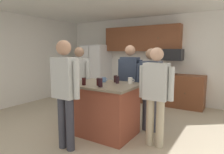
{
  "coord_description": "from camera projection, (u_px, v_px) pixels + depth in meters",
  "views": [
    {
      "loc": [
        2.1,
        -3.14,
        1.57
      ],
      "look_at": [
        0.07,
        0.13,
        1.05
      ],
      "focal_mm": 31.59,
      "sensor_mm": 36.0,
      "label": 1
    }
  ],
  "objects": [
    {
      "name": "microwave_over_range",
      "position": [
        172.0,
        55.0,
        5.54
      ],
      "size": [
        0.56,
        0.4,
        0.32
      ],
      "primitive_type": "cube",
      "color": "black"
    },
    {
      "name": "cabinet_run_lower",
      "position": [
        171.0,
        90.0,
        5.66
      ],
      "size": [
        1.8,
        0.63,
        0.9
      ],
      "color": "brown",
      "rests_on": "ground"
    },
    {
      "name": "side_wall_left",
      "position": [
        9.0,
        60.0,
        5.44
      ],
      "size": [
        0.1,
        5.6,
        2.6
      ],
      "primitive_type": "cube",
      "color": "white",
      "rests_on": "ground"
    },
    {
      "name": "mug_ceramic_white",
      "position": [
        104.0,
        80.0,
        3.82
      ],
      "size": [
        0.13,
        0.08,
        0.09
      ],
      "color": "#4C6B99",
      "rests_on": "kitchen_island"
    },
    {
      "name": "tumbler_amber",
      "position": [
        100.0,
        83.0,
        3.3
      ],
      "size": [
        0.08,
        0.08,
        0.15
      ],
      "color": "black",
      "rests_on": "kitchen_island"
    },
    {
      "name": "person_guest_by_door",
      "position": [
        130.0,
        78.0,
        4.25
      ],
      "size": [
        0.57,
        0.22,
        1.68
      ],
      "rotation": [
        0.0,
        0.0,
        -1.73
      ],
      "color": "#232D4C",
      "rests_on": "ground"
    },
    {
      "name": "glass_stout_tall",
      "position": [
        99.0,
        82.0,
        3.44
      ],
      "size": [
        0.07,
        0.07,
        0.13
      ],
      "color": "black",
      "rests_on": "kitchen_island"
    },
    {
      "name": "person_guest_left",
      "position": [
        80.0,
        79.0,
        4.41
      ],
      "size": [
        0.57,
        0.22,
        1.64
      ],
      "rotation": [
        0.0,
        0.0,
        -0.39
      ],
      "color": "tan",
      "rests_on": "ground"
    },
    {
      "name": "kitchen_island",
      "position": [
        104.0,
        109.0,
        3.7
      ],
      "size": [
        1.28,
        0.94,
        0.96
      ],
      "color": "brown",
      "rests_on": "ground"
    },
    {
      "name": "person_host_foreground",
      "position": [
        156.0,
        91.0,
        3.15
      ],
      "size": [
        0.57,
        0.22,
        1.62
      ],
      "rotation": [
        0.0,
        0.0,
        -3.1
      ],
      "color": "tan",
      "rests_on": "ground"
    },
    {
      "name": "glass_dark_ale",
      "position": [
        117.0,
        80.0,
        3.66
      ],
      "size": [
        0.06,
        0.06,
        0.13
      ],
      "color": "black",
      "rests_on": "kitchen_island"
    },
    {
      "name": "glass_short_whisky",
      "position": [
        84.0,
        81.0,
        3.48
      ],
      "size": [
        0.07,
        0.07,
        0.13
      ],
      "color": "black",
      "rests_on": "kitchen_island"
    },
    {
      "name": "back_wall",
      "position": [
        155.0,
        59.0,
        6.13
      ],
      "size": [
        6.4,
        0.1,
        2.6
      ],
      "primitive_type": "cube",
      "color": "white",
      "rests_on": "ground"
    },
    {
      "name": "mug_blue_stoneware",
      "position": [
        130.0,
        81.0,
        3.65
      ],
      "size": [
        0.13,
        0.09,
        0.11
      ],
      "color": "white",
      "rests_on": "kitchen_island"
    },
    {
      "name": "refrigerator",
      "position": [
        96.0,
        70.0,
        6.88
      ],
      "size": [
        0.88,
        0.76,
        1.76
      ],
      "color": "white",
      "rests_on": "ground"
    },
    {
      "name": "cabinet_run_upper",
      "position": [
        141.0,
        39.0,
        6.09
      ],
      "size": [
        2.4,
        0.38,
        0.75
      ],
      "color": "brown"
    },
    {
      "name": "person_guest_right",
      "position": [
        151.0,
        84.0,
        3.77
      ],
      "size": [
        0.57,
        0.22,
        1.61
      ],
      "rotation": [
        0.0,
        0.0,
        -2.44
      ],
      "color": "#383842",
      "rests_on": "ground"
    },
    {
      "name": "floor",
      "position": [
        106.0,
        129.0,
        3.94
      ],
      "size": [
        7.04,
        7.04,
        0.0
      ],
      "primitive_type": "plane",
      "color": "#B7A88E",
      "rests_on": "ground"
    },
    {
      "name": "glass_pilsner",
      "position": [
        116.0,
        79.0,
        3.79
      ],
      "size": [
        0.07,
        0.07,
        0.13
      ],
      "color": "black",
      "rests_on": "kitchen_island"
    },
    {
      "name": "person_elder_center",
      "position": [
        65.0,
        88.0,
        3.04
      ],
      "size": [
        0.57,
        0.23,
        1.72
      ],
      "rotation": [
        0.0,
        0.0,
        1.36
      ],
      "color": "#383842",
      "rests_on": "ground"
    }
  ]
}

